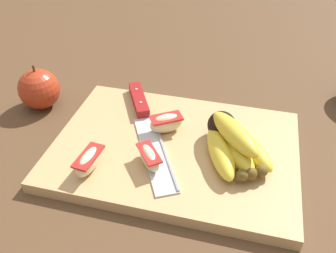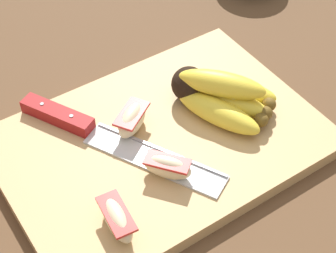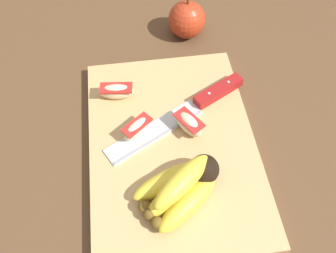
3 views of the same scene
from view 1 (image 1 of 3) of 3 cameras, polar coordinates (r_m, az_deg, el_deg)
name	(u,v)px [view 1 (image 1 of 3)]	position (r m, az deg, el deg)	size (l,w,h in m)	color
ground_plane	(180,152)	(0.59, 1.88, -4.16)	(6.00, 6.00, 0.00)	brown
cutting_board	(175,149)	(0.58, 1.11, -3.68)	(0.39, 0.27, 0.02)	tan
banana_bunch	(233,143)	(0.55, 10.36, -2.58)	(0.13, 0.14, 0.06)	black
chefs_knife	(144,116)	(0.63, -3.88, 1.71)	(0.16, 0.26, 0.02)	silver
apple_wedge_near	(166,123)	(0.59, -0.27, 0.60)	(0.06, 0.05, 0.03)	beige
apple_wedge_middle	(149,157)	(0.53, -3.05, -4.97)	(0.05, 0.06, 0.03)	beige
apple_wedge_far	(89,161)	(0.54, -12.54, -5.39)	(0.03, 0.06, 0.03)	beige
whole_apple	(39,89)	(0.72, -20.00, 5.68)	(0.08, 0.08, 0.09)	#AD3319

